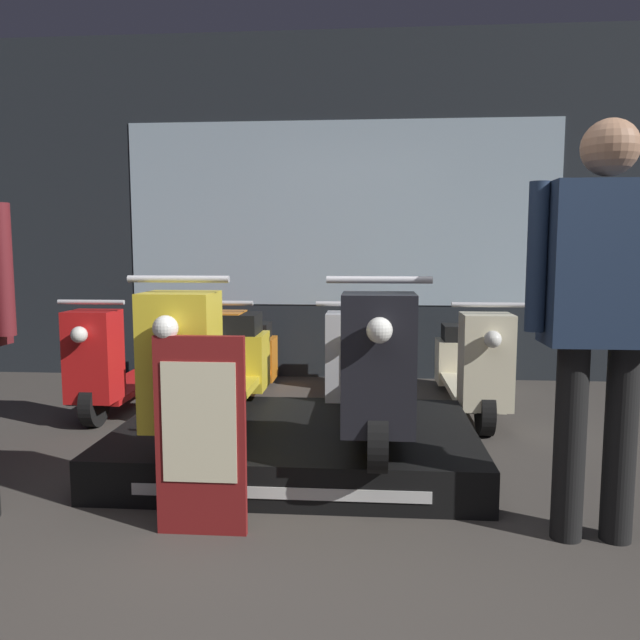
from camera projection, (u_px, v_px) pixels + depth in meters
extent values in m
plane|color=#423D38|center=(286.00, 618.00, 2.08)|extent=(30.00, 30.00, 0.00)
cube|color=#23282D|center=(341.00, 209.00, 5.84)|extent=(7.28, 0.08, 3.20)
cube|color=silver|center=(341.00, 214.00, 5.80)|extent=(4.00, 0.01, 1.70)
cube|color=black|center=(296.00, 445.00, 3.56)|extent=(2.00, 1.36, 0.23)
cube|color=silver|center=(279.00, 493.00, 2.88)|extent=(1.40, 0.01, 0.06)
cylinder|color=black|center=(181.00, 432.00, 2.87)|extent=(0.09, 0.33, 0.33)
cylinder|color=black|center=(242.00, 372.00, 4.25)|extent=(0.09, 0.33, 0.33)
cube|color=yellow|center=(218.00, 398.00, 3.56)|extent=(0.31, 1.30, 0.05)
cube|color=yellow|center=(181.00, 360.00, 2.86)|extent=(0.32, 0.29, 0.63)
cube|color=yellow|center=(241.00, 361.00, 4.22)|extent=(0.34, 0.34, 0.37)
cube|color=black|center=(240.00, 323.00, 4.18)|extent=(0.25, 0.31, 0.14)
cylinder|color=silver|center=(178.00, 279.00, 2.81)|extent=(0.46, 0.03, 0.03)
sphere|color=white|center=(165.00, 328.00, 2.63)|extent=(0.11, 0.11, 0.11)
cylinder|color=black|center=(378.00, 436.00, 2.80)|extent=(0.09, 0.33, 0.33)
cylinder|color=black|center=(375.00, 374.00, 4.18)|extent=(0.09, 0.33, 0.33)
cube|color=black|center=(376.00, 401.00, 3.49)|extent=(0.31, 1.30, 0.05)
cube|color=black|center=(378.00, 363.00, 2.79)|extent=(0.32, 0.29, 0.63)
cube|color=black|center=(375.00, 363.00, 4.15)|extent=(0.34, 0.34, 0.37)
cube|color=black|center=(375.00, 325.00, 4.11)|extent=(0.25, 0.31, 0.14)
cylinder|color=silver|center=(379.00, 280.00, 2.74)|extent=(0.46, 0.03, 0.03)
sphere|color=white|center=(379.00, 330.00, 2.56)|extent=(0.11, 0.11, 0.11)
cylinder|color=black|center=(94.00, 403.00, 4.31)|extent=(0.09, 0.33, 0.33)
cylinder|color=black|center=(161.00, 366.00, 5.69)|extent=(0.09, 0.33, 0.33)
cube|color=red|center=(132.00, 383.00, 5.00)|extent=(0.31, 1.30, 0.05)
cube|color=red|center=(94.00, 356.00, 4.30)|extent=(0.32, 0.29, 0.63)
cube|color=red|center=(160.00, 357.00, 5.66)|extent=(0.34, 0.34, 0.37)
cube|color=black|center=(159.00, 329.00, 5.62)|extent=(0.25, 0.31, 0.14)
cylinder|color=silver|center=(91.00, 302.00, 4.25)|extent=(0.46, 0.03, 0.03)
sphere|color=white|center=(79.00, 335.00, 4.08)|extent=(0.11, 0.11, 0.11)
cylinder|color=black|center=(220.00, 406.00, 4.24)|extent=(0.09, 0.33, 0.33)
cylinder|color=black|center=(257.00, 367.00, 5.62)|extent=(0.09, 0.33, 0.33)
cube|color=orange|center=(241.00, 385.00, 4.94)|extent=(0.31, 1.30, 0.05)
cube|color=orange|center=(220.00, 358.00, 4.23)|extent=(0.32, 0.29, 0.63)
cube|color=orange|center=(256.00, 358.00, 5.59)|extent=(0.34, 0.34, 0.37)
cube|color=black|center=(256.00, 330.00, 5.55)|extent=(0.25, 0.31, 0.14)
cylinder|color=silver|center=(219.00, 303.00, 4.18)|extent=(0.46, 0.03, 0.03)
sphere|color=white|center=(212.00, 336.00, 4.01)|extent=(0.11, 0.11, 0.11)
cylinder|color=black|center=(350.00, 408.00, 4.17)|extent=(0.09, 0.33, 0.33)
cylinder|color=black|center=(355.00, 369.00, 5.56)|extent=(0.09, 0.33, 0.33)
cube|color=#BCBCC1|center=(353.00, 387.00, 4.87)|extent=(0.31, 1.30, 0.05)
cube|color=#BCBCC1|center=(351.00, 359.00, 4.16)|extent=(0.32, 0.29, 0.63)
cube|color=#BCBCC1|center=(355.00, 360.00, 5.52)|extent=(0.34, 0.34, 0.37)
cube|color=black|center=(355.00, 331.00, 5.49)|extent=(0.25, 0.31, 0.14)
cylinder|color=silver|center=(351.00, 304.00, 4.11)|extent=(0.46, 0.03, 0.03)
sphere|color=white|center=(350.00, 338.00, 3.94)|extent=(0.11, 0.11, 0.11)
cylinder|color=black|center=(485.00, 411.00, 4.11)|extent=(0.09, 0.33, 0.33)
cylinder|color=black|center=(456.00, 370.00, 5.49)|extent=(0.09, 0.33, 0.33)
cube|color=beige|center=(468.00, 389.00, 4.80)|extent=(0.31, 1.30, 0.05)
cube|color=beige|center=(486.00, 361.00, 4.09)|extent=(0.32, 0.29, 0.63)
cube|color=beige|center=(456.00, 361.00, 5.45)|extent=(0.34, 0.34, 0.37)
cube|color=black|center=(457.00, 333.00, 5.42)|extent=(0.25, 0.31, 0.14)
cylinder|color=silver|center=(488.00, 305.00, 4.04)|extent=(0.46, 0.03, 0.03)
sphere|color=white|center=(493.00, 339.00, 3.87)|extent=(0.11, 0.11, 0.11)
cylinder|color=#5B191E|center=(3.00, 270.00, 2.72)|extent=(0.08, 0.08, 0.58)
cylinder|color=black|center=(570.00, 443.00, 2.61)|extent=(0.13, 0.13, 0.84)
cylinder|color=black|center=(620.00, 444.00, 2.60)|extent=(0.13, 0.13, 0.84)
cube|color=#1E2D47|center=(604.00, 264.00, 2.52)|extent=(0.45, 0.25, 0.66)
cylinder|color=#1E2D47|center=(537.00, 257.00, 2.54)|extent=(0.08, 0.08, 0.61)
sphere|color=#A87A5B|center=(610.00, 147.00, 2.47)|extent=(0.23, 0.23, 0.23)
cube|color=maroon|center=(201.00, 436.00, 2.65)|extent=(0.39, 0.04, 0.87)
cube|color=beige|center=(199.00, 423.00, 2.63)|extent=(0.32, 0.01, 0.52)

